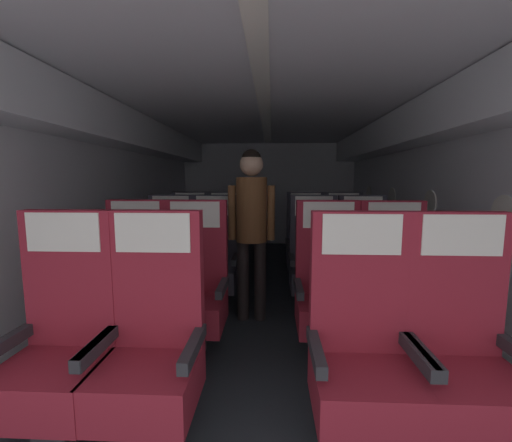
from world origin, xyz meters
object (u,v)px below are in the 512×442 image
Objects in this scene: seat_a_left_window at (61,346)px; seat_a_right_aisle at (463,356)px; seat_b_left_window at (135,288)px; seat_c_left_window at (170,261)px; seat_c_right_aisle at (363,263)px; seat_d_left_window at (190,245)px; seat_a_left_aisle at (151,348)px; seat_b_right_window at (328,291)px; seat_d_left_aisle at (226,245)px; seat_b_left_aisle at (194,290)px; seat_d_right_window at (305,246)px; seat_a_right_window at (362,354)px; seat_c_left_aisle at (214,261)px; seat_c_right_window at (314,262)px; flight_attendant at (251,217)px; seat_b_right_aisle at (394,293)px; seat_d_right_aisle at (344,246)px.

seat_a_right_aisle is at bearing 0.14° from seat_a_left_window.
seat_b_left_window is 1.00× the size of seat_c_left_window.
seat_d_left_window is (-1.99, 0.88, 0.00)m from seat_c_right_aisle.
seat_c_right_aisle is at bearing 89.92° from seat_a_right_aisle.
seat_a_left_window is at bearing -179.46° from seat_a_left_aisle.
seat_d_left_aisle is at bearing 120.49° from seat_b_right_window.
seat_b_left_aisle is at bearing -89.78° from seat_d_left_aisle.
seat_a_right_aisle is at bearing 0.02° from seat_a_left_aisle.
seat_a_left_window is at bearing -117.75° from seat_b_left_aisle.
seat_d_left_aisle is at bearing -179.71° from seat_d_right_window.
seat_c_left_aisle is (-1.03, 1.78, 0.00)m from seat_a_right_window.
seat_b_left_aisle and seat_d_left_aisle have the same top height.
seat_d_right_window is at bearing 89.83° from seat_c_right_window.
seat_c_left_window is 1.05m from flight_attendant.
seat_a_left_aisle is 1.01m from seat_b_left_window.
seat_d_left_aisle is (-0.01, 1.75, 0.00)m from seat_b_left_aisle.
seat_a_left_window is 2.33m from seat_c_right_window.
seat_c_right_aisle is (0.49, 0.87, 0.00)m from seat_b_right_window.
seat_b_right_aisle is 1.34m from flight_attendant.
seat_b_left_window is 1.73m from seat_c_right_window.
seat_c_right_window is (-0.49, 0.02, 0.00)m from seat_c_right_aisle.
flight_attendant is (-1.10, -1.17, 0.50)m from seat_d_right_aisle.
seat_a_left_window is 0.91m from seat_b_left_window.
seat_a_right_aisle and seat_c_right_aisle have the same top height.
seat_c_left_window is 1.00× the size of seat_d_left_aisle.
seat_a_left_aisle is 1.00× the size of seat_c_left_aisle.
seat_b_left_aisle is 1.00× the size of seat_d_left_aisle.
seat_c_right_aisle is 1.01m from seat_d_right_window.
seat_d_left_aisle is (-0.00, 0.86, 0.00)m from seat_c_left_aisle.
seat_b_left_window is at bearing -150.22° from flight_attendant.
seat_b_right_aisle is 1.83m from seat_d_right_window.
seat_b_right_window is at bearing 118.54° from seat_a_right_aisle.
seat_a_right_window and seat_c_left_aisle have the same top height.
seat_c_right_aisle is 0.73× the size of flight_attendant.
flight_attendant is at bearing -70.64° from seat_d_left_aisle.
seat_a_right_window is at bearing 0.15° from seat_a_left_window.
seat_b_right_window is 1.81m from seat_d_right_aisle.
seat_a_left_window and seat_c_right_aisle have the same top height.
seat_c_left_window is 1.00× the size of seat_d_right_window.
seat_d_left_aisle is at bearing 80.09° from seat_a_left_window.
seat_c_right_window is at bearing 0.15° from seat_c_left_window.
flight_attendant is (0.88, -1.17, 0.50)m from seat_d_left_window.
seat_c_right_aisle is (1.52, 1.77, 0.00)m from seat_a_left_aisle.
seat_c_left_aisle is 0.99m from seat_d_left_window.
seat_b_left_window is 1.00× the size of seat_b_right_aisle.
seat_c_right_window is at bearing 0.48° from seat_c_left_aisle.
seat_c_left_aisle is 1.00× the size of seat_d_left_aisle.
seat_a_left_window and seat_b_right_aisle have the same top height.
seat_b_left_window and seat_b_right_aisle have the same top height.
seat_d_left_window is at bearing -179.86° from seat_d_right_aisle.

